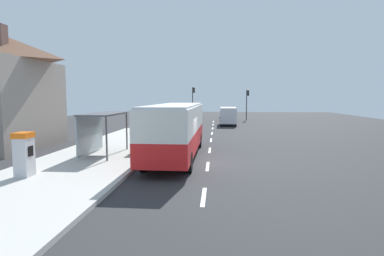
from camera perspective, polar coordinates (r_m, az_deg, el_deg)
ground_plane at (r=31.26m, az=3.23°, el=-1.03°), size 56.00×92.00×0.04m
sidewalk_platform at (r=20.63m, az=-15.71°, el=-4.43°), size 6.20×30.00×0.18m
lane_stripe_seg_0 at (r=11.63m, az=2.16°, el=-12.51°), size 0.16×2.20×0.01m
lane_stripe_seg_1 at (r=16.45m, az=2.89°, el=-7.07°), size 0.16×2.20×0.01m
lane_stripe_seg_2 at (r=21.36m, az=3.28°, el=-4.11°), size 0.16×2.20×0.01m
lane_stripe_seg_3 at (r=26.30m, az=3.52°, el=-2.26°), size 0.16×2.20×0.01m
lane_stripe_seg_4 at (r=31.26m, az=3.69°, el=-0.99°), size 0.16×2.20×0.01m
lane_stripe_seg_5 at (r=36.23m, az=3.81°, el=-0.07°), size 0.16×2.20×0.01m
lane_stripe_seg_6 at (r=41.20m, az=3.90°, el=0.63°), size 0.16×2.20×0.01m
lane_stripe_seg_7 at (r=46.19m, az=3.97°, el=1.17°), size 0.16×2.20×0.01m
bus at (r=18.65m, az=-2.91°, el=0.16°), size 2.63×11.03×3.21m
white_van at (r=40.62m, az=6.66°, el=2.42°), size 2.08×5.23×2.30m
sedan_near at (r=55.19m, az=6.21°, el=2.71°), size 1.86×4.41×1.52m
sedan_far at (r=47.19m, az=6.48°, el=2.20°), size 1.93×4.45×1.52m
ticket_machine at (r=15.41m, az=-28.51°, el=-4.22°), size 0.66×0.76×1.94m
recycling_bin_orange at (r=19.20m, az=-10.32°, el=-3.34°), size 0.52×0.52×0.95m
recycling_bin_yellow at (r=19.87m, az=-9.80°, el=-3.03°), size 0.52×0.52×0.95m
recycling_bin_green at (r=20.54m, az=-9.32°, el=-2.73°), size 0.52×0.52×0.95m
traffic_light_near_side at (r=49.70m, az=10.13°, el=5.08°), size 0.49×0.28×4.77m
traffic_light_far_side at (r=50.41m, az=0.22°, el=5.52°), size 0.49×0.28×5.25m
bus_shelter at (r=19.54m, az=-16.82°, el=0.92°), size 1.80×4.00×2.50m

